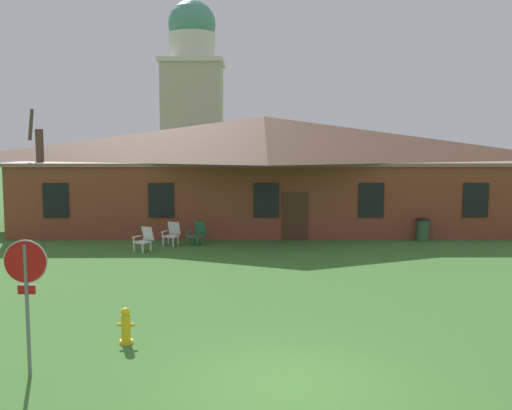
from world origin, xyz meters
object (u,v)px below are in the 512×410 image
stop_sign (26,280)px  trash_bin (423,230)px  lawn_chair_by_porch (144,239)px  lawn_chair_left_end (198,233)px  lawn_chair_near_door (172,233)px  fire_hydrant (126,326)px

stop_sign → trash_bin: (11.55, 14.90, -1.31)m
lawn_chair_by_porch → trash_bin: (11.65, 2.31, -0.00)m
lawn_chair_left_end → trash_bin: (9.69, 0.87, -0.00)m
trash_bin → lawn_chair_left_end: bearing=-174.9°
lawn_chair_near_door → lawn_chair_left_end: bearing=1.8°
lawn_chair_near_door → trash_bin: bearing=4.8°
lawn_chair_by_porch → lawn_chair_near_door: bearing=57.4°
stop_sign → lawn_chair_left_end: 14.22m
lawn_chair_by_porch → trash_bin: 11.87m
lawn_chair_by_porch → lawn_chair_near_door: (0.90, 1.41, 0.00)m
stop_sign → lawn_chair_near_door: (0.81, 14.00, -1.31)m
lawn_chair_by_porch → trash_bin: bearing=11.2°
lawn_chair_near_door → lawn_chair_left_end: 1.06m
lawn_chair_left_end → trash_bin: bearing=5.1°
stop_sign → fire_hydrant: stop_sign is taller
lawn_chair_by_porch → lawn_chair_left_end: bearing=36.4°
stop_sign → lawn_chair_near_door: bearing=86.7°
stop_sign → trash_bin: bearing=52.2°
lawn_chair_near_door → fire_hydrant: lawn_chair_near_door is taller
lawn_chair_by_porch → fire_hydrant: (1.50, -10.80, -0.12)m
lawn_chair_near_door → lawn_chair_left_end: (1.06, 0.03, 0.00)m
fire_hydrant → trash_bin: 16.58m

